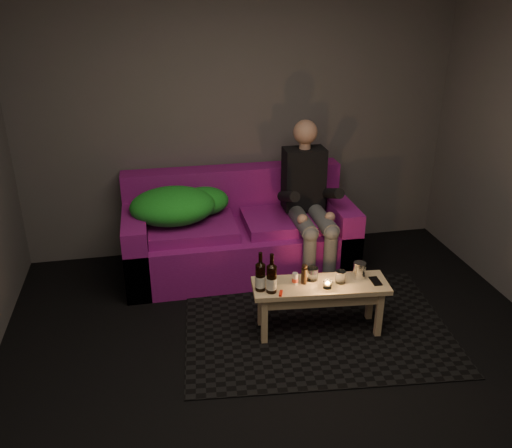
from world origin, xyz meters
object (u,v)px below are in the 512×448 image
Objects in this scene: beer_bottle_a at (260,276)px; beer_bottle_b at (272,278)px; coffee_table at (320,292)px; steel_cup at (359,270)px; sofa at (238,235)px; person at (308,198)px.

beer_bottle_b is (0.07, -0.04, 0.00)m from beer_bottle_a.
coffee_table is 0.33m from steel_cup.
sofa reaches higher than steel_cup.
steel_cup is at bearing -56.89° from sofa.
coffee_table is at bearing -175.00° from steel_cup.
coffee_table is 8.12× the size of steel_cup.
sofa is 1.33m from steel_cup.
sofa is 0.73m from person.
steel_cup is (0.68, 0.07, -0.05)m from beer_bottle_b.
steel_cup is at bearing 5.69° from beer_bottle_b.
steel_cup reaches higher than coffee_table.
person is at bearing 79.37° from coffee_table.
person is at bearing 97.44° from steel_cup.
steel_cup is (0.72, -1.10, 0.15)m from sofa.
beer_bottle_b is (0.04, -1.17, 0.20)m from sofa.
person is 1.16m from beer_bottle_b.
beer_bottle_a is at bearing 149.12° from beer_bottle_b.
steel_cup is at bearing 5.00° from coffee_table.
sofa reaches higher than beer_bottle_a.
beer_bottle_a is (-0.03, -1.13, 0.20)m from sofa.
coffee_table is (0.42, -1.13, 0.02)m from sofa.
beer_bottle_b is at bearing -174.31° from steel_cup.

